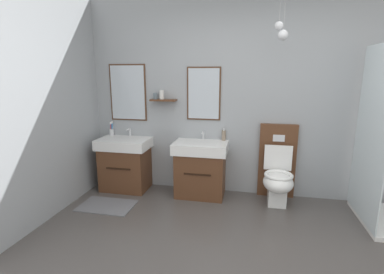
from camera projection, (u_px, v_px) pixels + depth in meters
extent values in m
cube|color=#999EA3|center=(255.00, 98.00, 3.80)|extent=(4.78, 0.12, 2.66)
cube|color=#4C301E|center=(128.00, 93.00, 4.08)|extent=(0.54, 0.02, 0.80)
cube|color=silver|center=(128.00, 93.00, 4.07)|extent=(0.50, 0.01, 0.76)
cube|color=#4C301E|center=(204.00, 94.00, 3.86)|extent=(0.46, 0.02, 0.72)
cube|color=silver|center=(204.00, 94.00, 3.85)|extent=(0.42, 0.01, 0.68)
cube|color=#56331E|center=(163.00, 100.00, 3.92)|extent=(0.36, 0.14, 0.02)
cylinder|color=slate|center=(155.00, 96.00, 3.94)|extent=(0.06, 0.06, 0.08)
cylinder|color=white|center=(162.00, 95.00, 3.92)|extent=(0.06, 0.06, 0.12)
sphere|color=silver|center=(279.00, 26.00, 3.10)|extent=(0.09, 0.09, 0.09)
cylinder|color=gray|center=(285.00, 3.00, 3.03)|extent=(0.01, 0.01, 0.56)
sphere|color=silver|center=(283.00, 35.00, 3.10)|extent=(0.11, 0.11, 0.11)
cube|color=slate|center=(107.00, 206.00, 3.62)|extent=(0.68, 0.44, 0.01)
cube|color=#56331E|center=(126.00, 168.00, 4.12)|extent=(0.65, 0.46, 0.61)
cube|color=black|center=(118.00, 169.00, 3.88)|extent=(0.36, 0.01, 0.02)
cube|color=white|center=(125.00, 143.00, 4.04)|extent=(0.72, 0.50, 0.14)
cube|color=silver|center=(123.00, 140.00, 4.00)|extent=(0.44, 0.27, 0.03)
cylinder|color=silver|center=(130.00, 132.00, 4.20)|extent=(0.03, 0.03, 0.11)
cylinder|color=silver|center=(128.00, 129.00, 4.14)|extent=(0.02, 0.11, 0.02)
cube|color=#56331E|center=(201.00, 174.00, 3.90)|extent=(0.65, 0.46, 0.61)
cube|color=black|center=(197.00, 175.00, 3.66)|extent=(0.36, 0.01, 0.02)
cube|color=white|center=(201.00, 147.00, 3.82)|extent=(0.72, 0.50, 0.14)
cube|color=silver|center=(200.00, 144.00, 3.78)|extent=(0.44, 0.27, 0.03)
cylinder|color=silver|center=(203.00, 135.00, 3.98)|extent=(0.03, 0.03, 0.11)
cylinder|color=silver|center=(203.00, 133.00, 3.92)|extent=(0.02, 0.11, 0.02)
cube|color=#56331E|center=(277.00, 160.00, 3.84)|extent=(0.48, 0.10, 1.00)
cube|color=silver|center=(279.00, 138.00, 3.72)|extent=(0.15, 0.01, 0.09)
cube|color=white|center=(277.00, 191.00, 3.66)|extent=(0.22, 0.30, 0.34)
ellipsoid|color=white|center=(278.00, 182.00, 3.55)|extent=(0.37, 0.46, 0.24)
torus|color=white|center=(279.00, 175.00, 3.53)|extent=(0.35, 0.35, 0.04)
cube|color=white|center=(278.00, 158.00, 3.70)|extent=(0.35, 0.03, 0.33)
cylinder|color=silver|center=(112.00, 132.00, 4.23)|extent=(0.07, 0.07, 0.09)
cylinder|color=#2D84DB|center=(113.00, 128.00, 4.21)|extent=(0.02, 0.03, 0.17)
cube|color=white|center=(112.00, 122.00, 4.21)|extent=(0.01, 0.02, 0.03)
cylinder|color=#2D84DB|center=(111.00, 128.00, 4.23)|extent=(0.04, 0.04, 0.17)
cube|color=white|center=(111.00, 123.00, 4.19)|extent=(0.02, 0.02, 0.03)
cylinder|color=#DB3847|center=(111.00, 129.00, 4.21)|extent=(0.02, 0.02, 0.16)
cube|color=white|center=(110.00, 123.00, 4.19)|extent=(0.01, 0.02, 0.03)
cylinder|color=gray|center=(224.00, 135.00, 3.90)|extent=(0.06, 0.06, 0.14)
cylinder|color=silver|center=(224.00, 129.00, 3.88)|extent=(0.02, 0.02, 0.04)
cube|color=silver|center=(371.00, 135.00, 3.05)|extent=(0.02, 0.87, 1.90)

